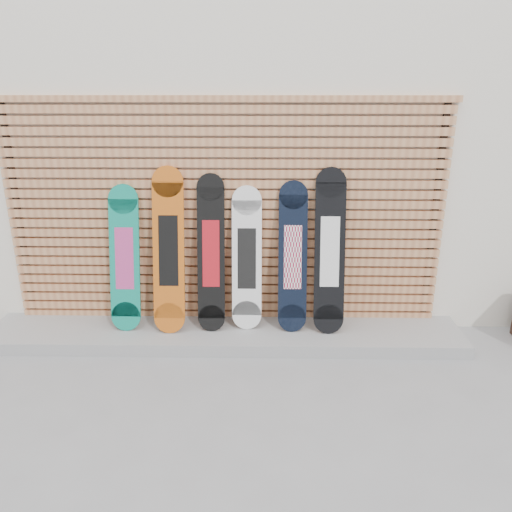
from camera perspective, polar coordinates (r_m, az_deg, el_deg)
The scene contains 10 objects.
ground at distance 4.41m, azimuth -2.24°, elevation -13.74°, with size 80.00×80.00×0.00m, color gray.
building at distance 7.23m, azimuth 3.21°, elevation 14.36°, with size 12.00×5.00×3.60m, color silver.
concrete_step at distance 4.97m, azimuth -3.57°, elevation -8.88°, with size 4.60×0.70×0.12m, color gray.
slat_wall at distance 4.83m, azimuth -3.58°, elevation 4.89°, with size 4.26×0.08×2.29m.
snowboard_0 at distance 4.93m, azimuth -14.78°, elevation -0.26°, with size 0.29×0.34×1.38m.
snowboard_1 at distance 4.78m, azimuth -9.96°, elevation 0.60°, with size 0.30×0.38×1.56m.
snowboard_2 at distance 4.76m, azimuth -5.16°, elevation 0.28°, with size 0.26×0.33×1.49m.
snowboard_3 at distance 4.78m, azimuth -1.06°, elevation -0.29°, with size 0.28×0.28×1.37m.
snowboard_4 at distance 4.75m, azimuth 4.22°, elevation -0.14°, with size 0.27×0.33×1.42m.
snowboard_5 at distance 4.75m, azimuth 8.42°, elevation 0.48°, with size 0.29×0.37×1.55m.
Camera 1 is at (0.23, -3.70, 2.39)m, focal length 35.00 mm.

